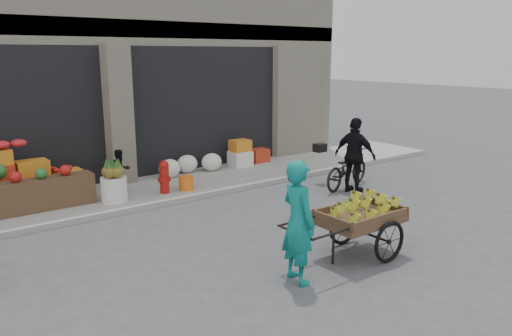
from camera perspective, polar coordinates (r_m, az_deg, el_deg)
ground at (r=7.91m, az=-0.59°, el=-9.70°), size 80.00×80.00×0.00m
sidewalk at (r=11.27m, az=-13.22°, el=-2.76°), size 18.00×2.20×0.12m
building at (r=14.55m, az=-20.54°, el=13.45°), size 14.00×6.45×7.00m
fruit_display at (r=10.66m, az=-26.25°, el=-1.27°), size 3.10×1.12×1.24m
pineapple_bin at (r=10.46m, az=-15.91°, el=-2.37°), size 0.52×0.52×0.50m
fire_hydrant at (r=10.82m, az=-10.45°, el=-0.85°), size 0.22×0.22×0.71m
orange_bucket at (r=11.06m, az=-7.98°, el=-1.70°), size 0.32×0.32×0.30m
right_bay_goods at (r=12.92m, az=-3.83°, el=1.16°), size 3.35×0.60×0.70m
seated_person at (r=11.10m, az=-15.22°, el=-0.31°), size 0.51×0.43×0.93m
banana_cart at (r=7.74m, az=11.61°, el=-5.25°), size 2.19×0.97×0.91m
vendor_woman at (r=6.73m, az=4.85°, el=-6.17°), size 0.48×0.67×1.70m
bicycle at (r=11.73m, az=10.35°, el=-0.04°), size 1.81×0.97×0.90m
cyclist at (r=11.24m, az=11.24°, el=1.40°), size 0.62×1.05×1.68m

